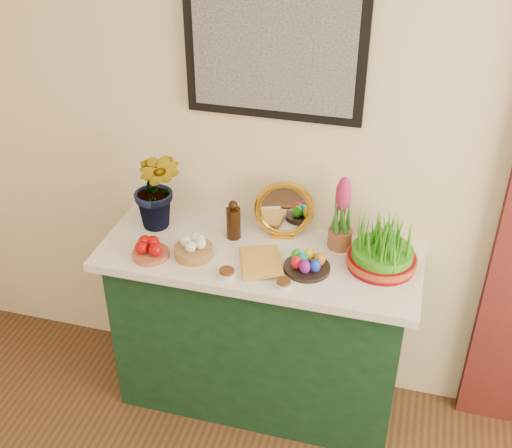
# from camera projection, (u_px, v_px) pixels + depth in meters

# --- Properties ---
(sideboard) EXTENTS (1.30, 0.45, 0.85)m
(sideboard) POSITION_uv_depth(u_px,v_px,m) (259.00, 333.00, 3.03)
(sideboard) COLOR #163E1E
(sideboard) RESTS_ON ground
(tablecloth) EXTENTS (1.40, 0.55, 0.04)m
(tablecloth) POSITION_uv_depth(u_px,v_px,m) (259.00, 257.00, 2.80)
(tablecloth) COLOR white
(tablecloth) RESTS_ON sideboard
(hyacinth_green) EXTENTS (0.28, 0.24, 0.53)m
(hyacinth_green) POSITION_uv_depth(u_px,v_px,m) (156.00, 176.00, 2.82)
(hyacinth_green) COLOR #2E7120
(hyacinth_green) RESTS_ON tablecloth
(apple_bowl) EXTENTS (0.20, 0.20, 0.08)m
(apple_bowl) POSITION_uv_depth(u_px,v_px,m) (150.00, 250.00, 2.75)
(apple_bowl) COLOR #AD5437
(apple_bowl) RESTS_ON tablecloth
(garlic_basket) EXTENTS (0.17, 0.17, 0.09)m
(garlic_basket) POSITION_uv_depth(u_px,v_px,m) (193.00, 248.00, 2.75)
(garlic_basket) COLOR #A67643
(garlic_basket) RESTS_ON tablecloth
(vinegar_cruet) EXTENTS (0.06, 0.06, 0.19)m
(vinegar_cruet) POSITION_uv_depth(u_px,v_px,m) (233.00, 221.00, 2.85)
(vinegar_cruet) COLOR black
(vinegar_cruet) RESTS_ON tablecloth
(mirror) EXTENTS (0.27, 0.11, 0.27)m
(mirror) POSITION_uv_depth(u_px,v_px,m) (284.00, 210.00, 2.84)
(mirror) COLOR gold
(mirror) RESTS_ON tablecloth
(book) EXTENTS (0.22, 0.26, 0.03)m
(book) POSITION_uv_depth(u_px,v_px,m) (241.00, 263.00, 2.70)
(book) COLOR gold
(book) RESTS_ON tablecloth
(spice_dish_left) EXTENTS (0.08, 0.08, 0.03)m
(spice_dish_left) POSITION_uv_depth(u_px,v_px,m) (227.00, 273.00, 2.64)
(spice_dish_left) COLOR silver
(spice_dish_left) RESTS_ON tablecloth
(spice_dish_right) EXTENTS (0.07, 0.07, 0.03)m
(spice_dish_right) POSITION_uv_depth(u_px,v_px,m) (284.00, 283.00, 2.58)
(spice_dish_right) COLOR silver
(spice_dish_right) RESTS_ON tablecloth
(egg_plate) EXTENTS (0.26, 0.26, 0.08)m
(egg_plate) POSITION_uv_depth(u_px,v_px,m) (307.00, 264.00, 2.66)
(egg_plate) COLOR black
(egg_plate) RESTS_ON tablecloth
(hyacinth_pink) EXTENTS (0.11, 0.11, 0.35)m
(hyacinth_pink) POSITION_uv_depth(u_px,v_px,m) (342.00, 216.00, 2.74)
(hyacinth_pink) COLOR brown
(hyacinth_pink) RESTS_ON tablecloth
(wheatgrass_sabzeh) EXTENTS (0.30, 0.30, 0.24)m
(wheatgrass_sabzeh) POSITION_uv_depth(u_px,v_px,m) (383.00, 245.00, 2.65)
(wheatgrass_sabzeh) COLOR maroon
(wheatgrass_sabzeh) RESTS_ON tablecloth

